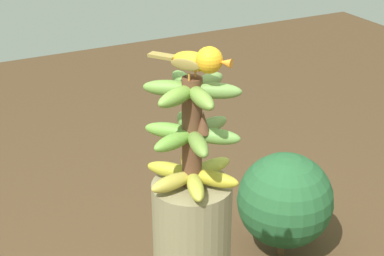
# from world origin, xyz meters

# --- Properties ---
(banana_bunch) EXTENTS (0.27, 0.26, 0.31)m
(banana_bunch) POSITION_xyz_m (-0.00, 0.00, 1.08)
(banana_bunch) COLOR brown
(banana_bunch) RESTS_ON banana_tree
(perched_bird) EXTENTS (0.15, 0.20, 0.09)m
(perched_bird) POSITION_xyz_m (-0.01, 0.02, 1.28)
(perched_bird) COLOR #C68933
(perched_bird) RESTS_ON banana_bunch
(tropical_shrub) EXTENTS (0.44, 0.44, 0.52)m
(tropical_shrub) POSITION_xyz_m (-0.78, -0.61, 0.30)
(tropical_shrub) COLOR brown
(tropical_shrub) RESTS_ON ground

